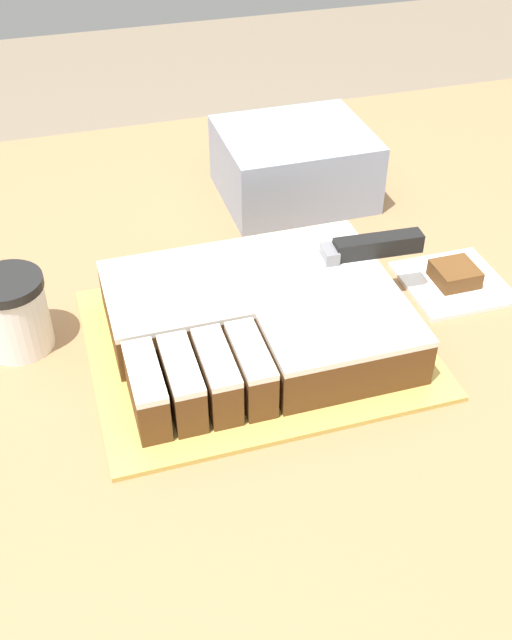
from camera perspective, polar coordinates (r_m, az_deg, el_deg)
countertop at (r=1.23m, az=0.91°, el=-16.30°), size 1.40×1.10×0.93m
cake_board at (r=0.83m, az=-0.00°, el=-1.72°), size 0.36×0.30×0.01m
cake at (r=0.82m, az=0.17°, el=0.15°), size 0.31×0.24×0.06m
knife at (r=0.86m, az=6.82°, el=5.21°), size 0.31×0.04×0.02m
coffee_cup at (r=0.85m, az=-17.98°, el=0.51°), size 0.08×0.08×0.09m
paper_napkin at (r=0.95m, az=14.78°, el=2.74°), size 0.12×0.12×0.01m
brownie at (r=0.95m, az=14.91°, el=3.41°), size 0.05×0.05×0.02m
storage_box at (r=1.09m, az=2.91°, el=11.77°), size 0.21×0.18×0.10m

